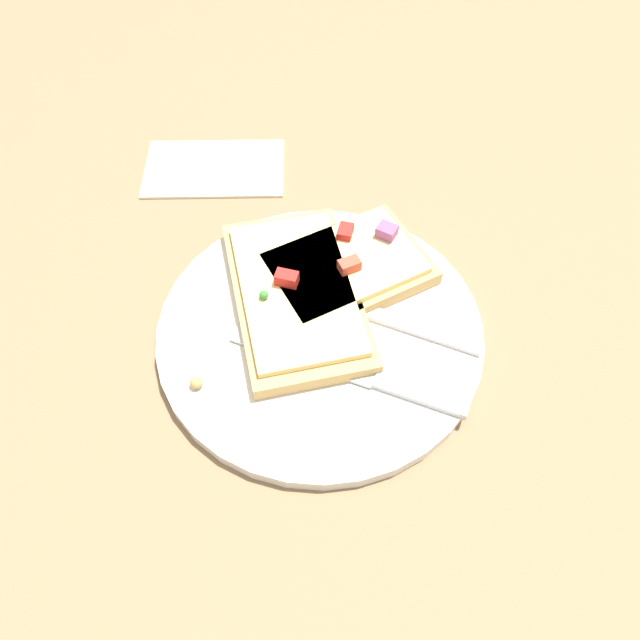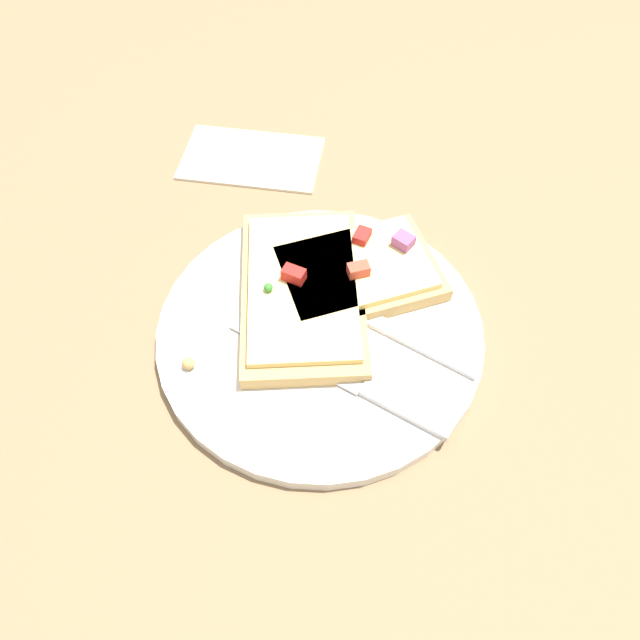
% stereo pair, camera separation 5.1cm
% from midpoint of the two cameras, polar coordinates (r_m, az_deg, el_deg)
% --- Properties ---
extents(ground_plane, '(4.00, 4.00, 0.00)m').
position_cam_midpoint_polar(ground_plane, '(0.52, -2.76, -1.58)').
color(ground_plane, '#7F6647').
extents(plate, '(0.27, 0.27, 0.01)m').
position_cam_midpoint_polar(plate, '(0.52, -2.78, -1.22)').
color(plate, silver).
rests_on(plate, ground).
extents(fork, '(0.20, 0.10, 0.01)m').
position_cam_midpoint_polar(fork, '(0.52, -0.47, 1.11)').
color(fork, silver).
rests_on(fork, plate).
extents(knife, '(0.19, 0.09, 0.01)m').
position_cam_midpoint_polar(knife, '(0.49, 1.21, -5.25)').
color(knife, silver).
rests_on(knife, plate).
extents(pizza_slice_main, '(0.13, 0.19, 0.03)m').
position_cam_midpoint_polar(pizza_slice_main, '(0.52, -4.96, 2.24)').
color(pizza_slice_main, tan).
rests_on(pizza_slice_main, plate).
extents(pizza_slice_corner, '(0.17, 0.15, 0.03)m').
position_cam_midpoint_polar(pizza_slice_corner, '(0.54, -0.37, 4.58)').
color(pizza_slice_corner, tan).
rests_on(pizza_slice_corner, plate).
extents(crumb_scatter, '(0.10, 0.06, 0.01)m').
position_cam_midpoint_polar(crumb_scatter, '(0.50, -9.72, -4.26)').
color(crumb_scatter, tan).
rests_on(crumb_scatter, plate).
extents(napkin, '(0.14, 0.09, 0.01)m').
position_cam_midpoint_polar(napkin, '(0.67, -11.84, 13.38)').
color(napkin, beige).
rests_on(napkin, ground).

